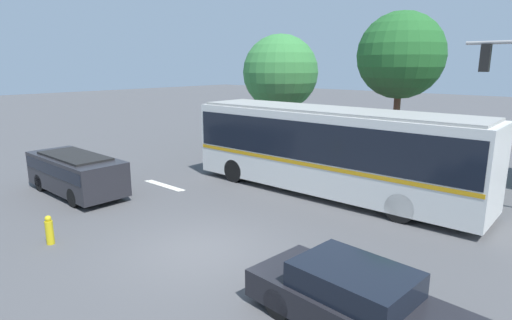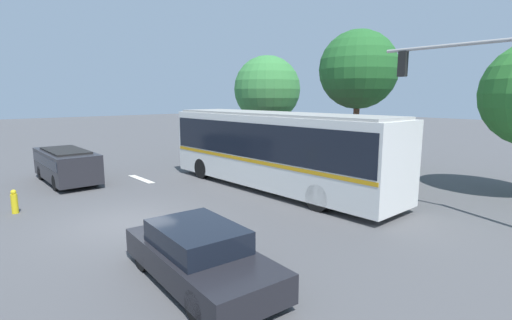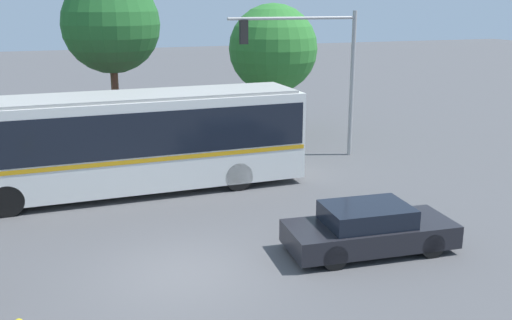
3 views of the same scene
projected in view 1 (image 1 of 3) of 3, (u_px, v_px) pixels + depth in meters
ground_plane at (200, 250)px, 11.57m from camera, size 140.00×140.00×0.00m
city_bus at (329, 146)px, 16.26m from camera, size 11.89×2.75×3.39m
sedan_foreground at (357, 301)px, 8.00m from camera, size 4.55×2.13×1.28m
suv_left_lane at (76, 171)px, 16.46m from camera, size 4.93×1.95×1.59m
flowering_hedge at (343, 154)px, 20.04m from camera, size 9.42×1.16×1.72m
street_tree_left at (280, 73)px, 25.17m from camera, size 4.53×4.53×6.84m
street_tree_centre at (401, 56)px, 19.62m from camera, size 4.07×4.07×7.49m
fire_hydrant at (49, 230)px, 11.90m from camera, size 0.22×0.22×0.86m
lane_stripe_near at (166, 185)px, 17.81m from camera, size 2.40×0.16×0.01m
lane_stripe_mid at (162, 186)px, 17.72m from camera, size 2.40×0.16×0.01m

